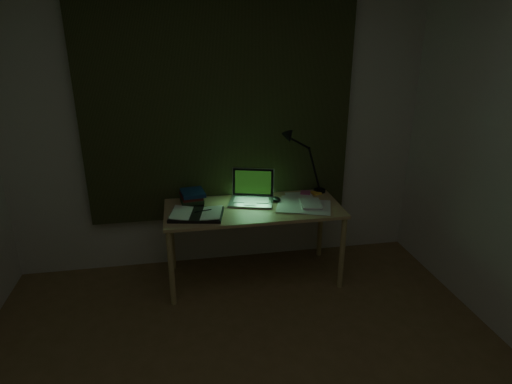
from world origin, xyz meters
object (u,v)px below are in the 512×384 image
open_textbook (197,214)px  loose_papers (304,203)px  desk (253,243)px  book_stack (192,197)px  desk_lamp (321,161)px  laptop (251,189)px

open_textbook → loose_papers: 0.88m
desk → book_stack: size_ratio=6.61×
open_textbook → desk_lamp: bearing=28.6°
open_textbook → book_stack: 0.27m
book_stack → loose_papers: 0.91m
desk → laptop: 0.46m
open_textbook → loose_papers: size_ratio=1.02×
desk → laptop: size_ratio=3.55×
book_stack → desk_lamp: desk_lamp is taller
desk → open_textbook: bearing=-167.8°
laptop → open_textbook: laptop is taller
open_textbook → book_stack: book_stack is taller
laptop → desk_lamp: size_ratio=0.71×
desk → book_stack: book_stack is taller
book_stack → laptop: bearing=-9.2°
open_textbook → loose_papers: (0.87, 0.08, -0.01)m
laptop → book_stack: bearing=-172.9°
open_textbook → desk_lamp: size_ratio=0.70×
laptop → desk_lamp: desk_lamp is taller
laptop → loose_papers: laptop is taller
book_stack → desk_lamp: size_ratio=0.38×
book_stack → desk_lamp: (1.12, 0.08, 0.23)m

